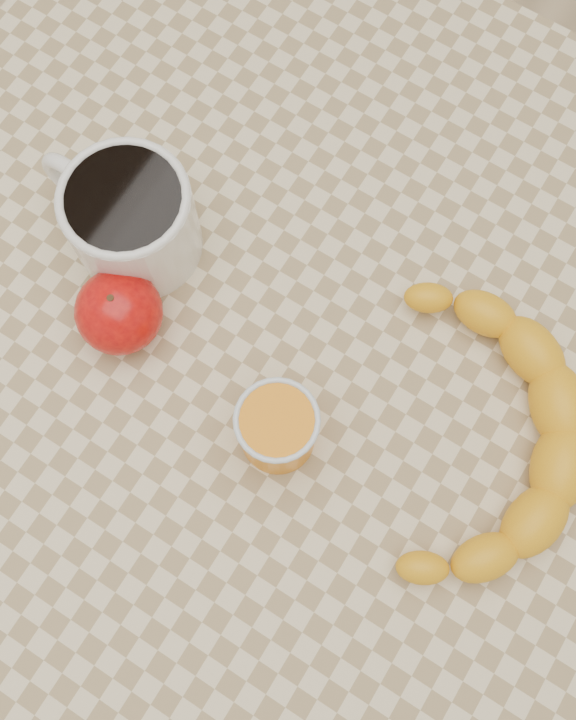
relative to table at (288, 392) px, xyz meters
The scene contains 6 objects.
ground 0.66m from the table, ahead, with size 3.00×3.00×0.00m, color tan.
table is the anchor object (origin of this frame).
coffee_mug 0.21m from the table, behind, with size 0.14×0.11×0.09m.
orange_juice_glass 0.14m from the table, 65.70° to the right, with size 0.06×0.06×0.07m.
apple 0.18m from the table, 163.10° to the right, with size 0.07×0.07×0.06m.
banana 0.19m from the table, ahead, with size 0.27×0.32×0.04m, color #F0AA15, non-canonical shape.
Camera 1 is at (0.09, -0.14, 1.36)m, focal length 40.00 mm.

